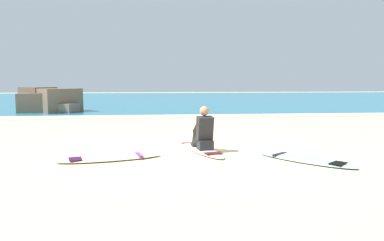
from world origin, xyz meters
name	(u,v)px	position (x,y,z in m)	size (l,w,h in m)	color
ground_plane	(196,153)	(0.00, 0.00, 0.00)	(80.00, 80.00, 0.00)	beige
sea	(167,100)	(0.00, 21.21, 0.05)	(80.00, 28.00, 0.10)	teal
breaking_foam	(177,117)	(0.00, 7.51, 0.06)	(80.00, 0.90, 0.11)	white
surfboard_main	(200,149)	(0.13, 0.37, 0.04)	(1.12, 2.45, 0.08)	white
surfer_seated	(204,132)	(0.19, 0.18, 0.44)	(0.46, 0.75, 0.95)	#232326
surfboard_spare_near	(110,158)	(-1.79, -0.50, 0.04)	(2.15, 1.04, 0.08)	#EFE5C6
surfboard_spare_far	(305,160)	(2.04, -1.02, 0.04)	(1.72, 1.93, 0.08)	#9ED1E5
rock_outcrop_distant	(48,102)	(-5.95, 10.28, 0.55)	(3.33, 2.95, 1.24)	brown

